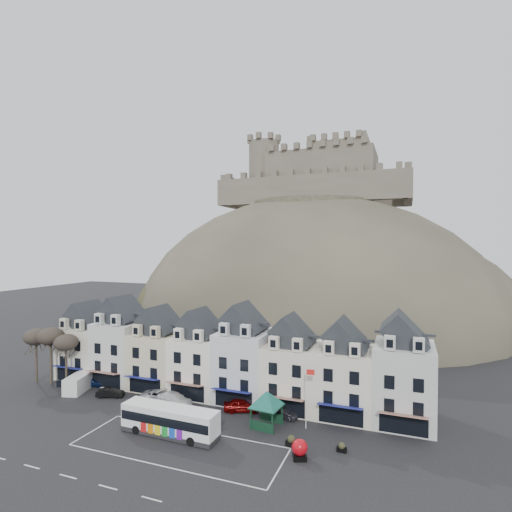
{
  "coord_description": "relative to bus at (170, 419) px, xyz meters",
  "views": [
    {
      "loc": [
        24.08,
        -34.16,
        20.94
      ],
      "look_at": [
        1.9,
        24.0,
        19.31
      ],
      "focal_mm": 28.0,
      "sensor_mm": 36.0,
      "label": 1
    }
  ],
  "objects": [
    {
      "name": "tree_left_mid",
      "position": [
        -25.71,
        7.43,
        5.48
      ],
      "size": [
        3.78,
        3.78,
        8.64
      ],
      "color": "#362E22",
      "rests_on": "ground"
    },
    {
      "name": "car_silver",
      "position": [
        -6.89,
        8.05,
        -1.09
      ],
      "size": [
        5.21,
        3.42,
        1.35
      ],
      "primitive_type": "imported",
      "rotation": [
        0.0,
        0.0,
        1.84
      ],
      "color": "#9B9CA2",
      "rests_on": "ground"
    },
    {
      "name": "white_van",
      "position": [
        -19.74,
        6.87,
        -0.59
      ],
      "size": [
        3.55,
        5.55,
        2.35
      ],
      "rotation": [
        0.0,
        0.0,
        0.28
      ],
      "color": "white",
      "rests_on": "ground"
    },
    {
      "name": "planter_west",
      "position": [
        13.19,
        2.46,
        -1.21
      ],
      "size": [
        1.22,
        0.8,
        1.15
      ],
      "rotation": [
        0.0,
        0.0,
        -0.15
      ],
      "color": "black",
      "rests_on": "ground"
    },
    {
      "name": "car_maroon",
      "position": [
        5.0,
        8.65,
        -0.97
      ],
      "size": [
        4.99,
        3.47,
        1.58
      ],
      "primitive_type": "imported",
      "rotation": [
        0.0,
        0.0,
        1.96
      ],
      "color": "#640505",
      "rests_on": "ground"
    },
    {
      "name": "bus_shelter",
      "position": [
        9.3,
        5.73,
        1.49
      ],
      "size": [
        6.56,
        6.56,
        4.19
      ],
      "rotation": [
        0.0,
        0.0,
        -0.11
      ],
      "color": "#10321E",
      "rests_on": "ground"
    },
    {
      "name": "tree_left_near",
      "position": [
        -22.71,
        7.43,
        4.79
      ],
      "size": [
        3.43,
        3.43,
        7.84
      ],
      "color": "#362E22",
      "rests_on": "ground"
    },
    {
      "name": "townhouse_terrace",
      "position": [
        0.43,
        12.9,
        3.54
      ],
      "size": [
        54.4,
        9.35,
        11.8
      ],
      "color": "beige",
      "rests_on": "ground"
    },
    {
      "name": "red_buoy",
      "position": [
        14.63,
        0.31,
        -0.77
      ],
      "size": [
        1.69,
        1.69,
        1.95
      ],
      "rotation": [
        0.0,
        0.0,
        0.36
      ],
      "color": "black",
      "rests_on": "ground"
    },
    {
      "name": "car_white",
      "position": [
        -4.11,
        7.45,
        -1.0
      ],
      "size": [
        5.61,
        3.2,
        1.53
      ],
      "primitive_type": "imported",
      "rotation": [
        0.0,
        0.0,
        1.36
      ],
      "color": "white",
      "rests_on": "ground"
    },
    {
      "name": "car_navy",
      "position": [
        -19.62,
        8.93,
        -1.04
      ],
      "size": [
        4.58,
        3.07,
        1.45
      ],
      "primitive_type": "imported",
      "rotation": [
        0.0,
        0.0,
        1.92
      ],
      "color": "#0D1C44",
      "rests_on": "ground"
    },
    {
      "name": "planter_east",
      "position": [
        18.29,
        3.14,
        -1.29
      ],
      "size": [
        1.0,
        0.69,
        0.98
      ],
      "rotation": [
        0.0,
        0.0,
        -0.05
      ],
      "color": "black",
      "rests_on": "ground"
    },
    {
      "name": "castle_hill",
      "position": [
        1.54,
        65.89,
        -1.65
      ],
      "size": [
        100.0,
        76.0,
        68.0
      ],
      "color": "#3B382E",
      "rests_on": "ground"
    },
    {
      "name": "ground",
      "position": [
        0.29,
        -3.07,
        -1.76
      ],
      "size": [
        300.0,
        300.0,
        0.0
      ],
      "primitive_type": "plane",
      "color": "black",
      "rests_on": "ground"
    },
    {
      "name": "coach_bay_markings",
      "position": [
        2.29,
        -1.82,
        -1.76
      ],
      "size": [
        22.0,
        7.5,
        0.01
      ],
      "primitive_type": "cube",
      "color": "silver",
      "rests_on": "ground"
    },
    {
      "name": "car_charcoal",
      "position": [
        10.29,
        8.73,
        -1.13
      ],
      "size": [
        4.02,
        2.21,
        1.26
      ],
      "primitive_type": "imported",
      "rotation": [
        0.0,
        0.0,
        1.33
      ],
      "color": "black",
      "rests_on": "ground"
    },
    {
      "name": "bus",
      "position": [
        0.0,
        0.0,
        0.0
      ],
      "size": [
        11.34,
        2.87,
        3.19
      ],
      "rotation": [
        0.0,
        0.0,
        -0.02
      ],
      "color": "#262628",
      "rests_on": "ground"
    },
    {
      "name": "car_black",
      "position": [
        -13.87,
        6.55,
        -1.15
      ],
      "size": [
        3.94,
        2.46,
        1.23
      ],
      "primitive_type": "imported",
      "rotation": [
        0.0,
        0.0,
        1.91
      ],
      "color": "black",
      "rests_on": "ground"
    },
    {
      "name": "castle",
      "position": [
        0.8,
        72.87,
        38.43
      ],
      "size": [
        50.2,
        22.2,
        22.0
      ],
      "color": "brown",
      "rests_on": "ground"
    },
    {
      "name": "flagpole",
      "position": [
        13.72,
        6.95,
        2.27
      ],
      "size": [
        1.01,
        0.2,
        7.05
      ],
      "rotation": [
        0.0,
        0.0,
        0.14
      ],
      "color": "silver",
      "rests_on": "ground"
    },
    {
      "name": "tree_left_far",
      "position": [
        -28.71,
        7.43,
        5.14
      ],
      "size": [
        3.61,
        3.61,
        8.24
      ],
      "color": "#362E22",
      "rests_on": "ground"
    }
  ]
}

